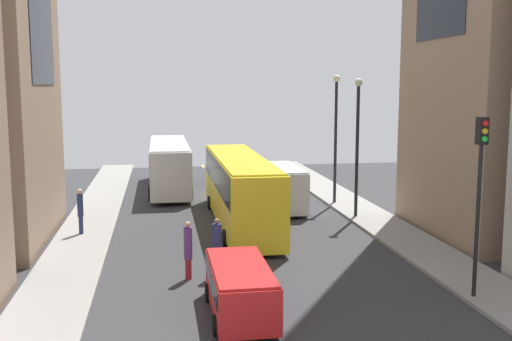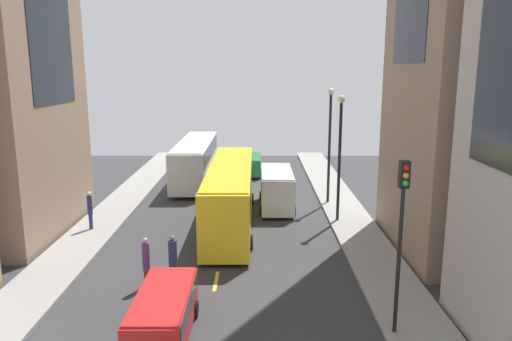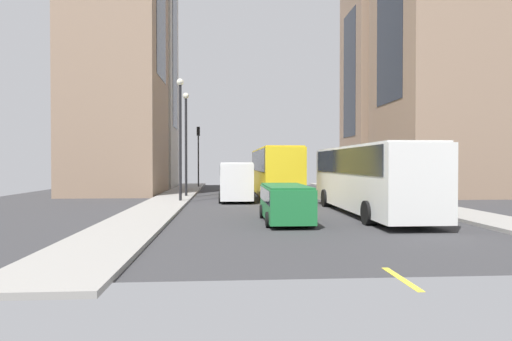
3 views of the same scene
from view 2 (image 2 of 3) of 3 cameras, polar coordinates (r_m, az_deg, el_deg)
name	(u,v)px [view 2 (image 2 of 3)]	position (r m, az deg, el deg)	size (l,w,h in m)	color
ground_plane	(231,212)	(31.88, -2.90, -4.87)	(41.75, 41.75, 0.00)	#333335
sidewalk_west	(116,211)	(33.14, -16.07, -4.54)	(2.68, 44.00, 0.15)	gray
sidewalk_east	(347,211)	(32.34, 10.60, -4.69)	(2.68, 44.00, 0.15)	gray
lane_stripe_1	(218,281)	(22.06, -4.42, -12.73)	(0.16, 2.00, 0.01)	yellow
lane_stripe_2	(231,212)	(31.88, -2.90, -4.86)	(0.16, 2.00, 0.01)	yellow
lane_stripe_3	(238,177)	(42.03, -2.12, -0.74)	(0.16, 2.00, 0.01)	yellow
lane_stripe_4	(242,155)	(52.32, -1.65, 1.78)	(0.16, 2.00, 0.01)	yellow
city_bus_white	(198,157)	(40.34, -6.80, 1.55)	(2.80, 12.38, 3.35)	silver
streetcar_yellow	(233,189)	(29.05, -2.72, -2.19)	(2.70, 13.62, 3.59)	yellow
delivery_van_white	(279,186)	(32.30, 2.71, -1.86)	(2.25, 5.52, 2.58)	white
car_red_0	(166,311)	(17.80, -10.48, -15.80)	(2.01, 4.61, 1.64)	red
car_green_1	(253,163)	(42.98, -0.36, 0.83)	(1.95, 4.75, 1.59)	#1E7238
pedestrian_walking_far	(92,208)	(29.37, -18.54, -4.19)	(0.28, 0.28, 2.20)	navy
pedestrian_waiting_curb	(175,259)	(21.39, -9.40, -10.19)	(0.36, 0.36, 2.27)	navy
pedestrian_crossing_near	(149,261)	(21.45, -12.43, -10.28)	(0.32, 0.32, 2.23)	maroon
traffic_light_near_corner	(404,216)	(16.97, 16.92, -5.15)	(0.32, 0.44, 6.08)	black
streetlamp_near	(342,146)	(29.18, 10.04, 2.87)	(0.44, 0.44, 7.49)	black
streetlamp_far	(332,134)	(33.12, 8.88, 4.20)	(0.44, 0.44, 7.74)	black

